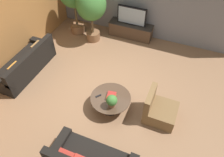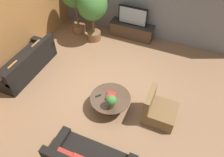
% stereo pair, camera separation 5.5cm
% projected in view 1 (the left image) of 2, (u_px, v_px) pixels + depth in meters
% --- Properties ---
extents(ground_plane, '(24.00, 24.00, 0.00)m').
position_uv_depth(ground_plane, '(106.00, 91.00, 6.49)').
color(ground_plane, '#8C6647').
extents(side_wall_left, '(0.12, 7.40, 3.00)m').
position_uv_depth(side_wall_left, '(6.00, 21.00, 6.41)').
color(side_wall_left, '#B2753D').
rests_on(side_wall_left, ground).
extents(media_console, '(1.64, 0.50, 0.54)m').
position_uv_depth(media_console, '(131.00, 30.00, 8.24)').
color(media_console, '#473323').
rests_on(media_console, ground).
extents(television, '(1.07, 0.13, 0.67)m').
position_uv_depth(television, '(132.00, 16.00, 7.82)').
color(television, black).
rests_on(television, media_console).
extents(coffee_table, '(1.08, 1.08, 0.40)m').
position_uv_depth(coffee_table, '(111.00, 100.00, 5.88)').
color(coffee_table, black).
rests_on(coffee_table, ground).
extents(couch_by_wall, '(0.84, 2.19, 0.84)m').
position_uv_depth(couch_by_wall, '(26.00, 65.00, 6.87)').
color(couch_by_wall, black).
rests_on(couch_by_wall, ground).
extents(armchair_wicker, '(0.80, 0.76, 0.86)m').
position_uv_depth(armchair_wicker, '(159.00, 110.00, 5.66)').
color(armchair_wicker, brown).
rests_on(armchair_wicker, ground).
extents(potted_palm_corner, '(1.04, 1.04, 1.99)m').
position_uv_depth(potted_palm_corner, '(91.00, 6.00, 7.34)').
color(potted_palm_corner, brown).
rests_on(potted_palm_corner, ground).
extents(potted_plant_tabletop, '(0.28, 0.28, 0.37)m').
position_uv_depth(potted_plant_tabletop, '(112.00, 101.00, 5.46)').
color(potted_plant_tabletop, brown).
rests_on(potted_plant_tabletop, coffee_table).
extents(book_stack, '(0.27, 0.32, 0.07)m').
position_uv_depth(book_stack, '(111.00, 96.00, 5.78)').
color(book_stack, gold).
rests_on(book_stack, coffee_table).
extents(remote_black, '(0.13, 0.15, 0.02)m').
position_uv_depth(remote_black, '(98.00, 96.00, 5.83)').
color(remote_black, black).
rests_on(remote_black, coffee_table).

